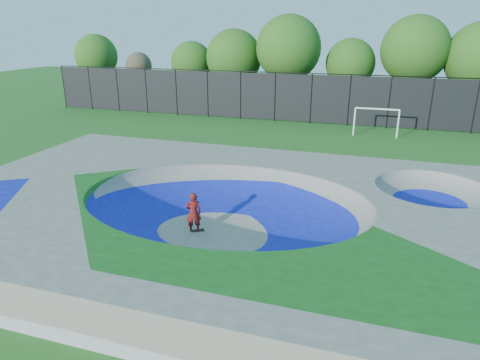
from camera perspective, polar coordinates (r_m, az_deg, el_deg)
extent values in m
plane|color=#1D5918|center=(16.56, -2.00, -7.05)|extent=(120.00, 120.00, 0.00)
cube|color=gray|center=(16.24, -2.03, -4.69)|extent=(22.00, 14.00, 1.50)
imported|color=red|center=(16.37, -6.23, -4.36)|extent=(0.70, 0.62, 1.62)
cube|color=black|center=(16.71, -6.13, -6.82)|extent=(0.76, 0.64, 0.05)
cylinder|color=white|center=(32.41, 15.00, 7.53)|extent=(0.12, 0.12, 2.00)
cylinder|color=white|center=(32.43, 20.32, 6.99)|extent=(0.12, 0.12, 2.00)
cylinder|color=white|center=(32.20, 17.85, 9.00)|extent=(3.00, 0.12, 0.12)
cylinder|color=black|center=(45.73, -22.43, 11.38)|extent=(0.09, 0.09, 4.00)
cylinder|color=black|center=(43.88, -19.34, 11.46)|extent=(0.09, 0.09, 4.00)
cylinder|color=black|center=(42.18, -15.99, 11.51)|extent=(0.09, 0.09, 4.00)
cylinder|color=black|center=(40.62, -12.37, 11.52)|extent=(0.09, 0.09, 4.00)
cylinder|color=black|center=(39.22, -8.47, 11.48)|extent=(0.09, 0.09, 4.00)
cylinder|color=black|center=(38.02, -4.31, 11.37)|extent=(0.09, 0.09, 4.00)
cylinder|color=black|center=(37.02, 0.09, 11.20)|extent=(0.09, 0.09, 4.00)
cylinder|color=black|center=(36.24, 4.70, 10.96)|extent=(0.09, 0.09, 4.00)
cylinder|color=black|center=(35.70, 9.47, 10.63)|extent=(0.09, 0.09, 4.00)
cylinder|color=black|center=(35.40, 14.35, 10.22)|extent=(0.09, 0.09, 4.00)
cylinder|color=black|center=(35.35, 19.26, 9.73)|extent=(0.09, 0.09, 4.00)
cylinder|color=black|center=(35.56, 24.13, 9.17)|extent=(0.09, 0.09, 4.00)
cylinder|color=black|center=(36.02, 28.89, 8.56)|extent=(0.09, 0.09, 4.00)
cube|color=black|center=(35.70, 9.47, 10.63)|extent=(48.00, 0.03, 3.80)
cylinder|color=black|center=(35.45, 9.66, 13.82)|extent=(48.00, 0.08, 0.08)
cylinder|color=#412D20|center=(49.74, -18.23, 11.83)|extent=(0.44, 0.44, 2.98)
sphere|color=#265616|center=(49.46, -18.62, 15.43)|extent=(4.42, 4.42, 4.42)
cylinder|color=#412D20|center=(46.34, -13.10, 11.62)|extent=(0.44, 0.44, 2.72)
sphere|color=#4E4731|center=(46.08, -13.34, 14.65)|extent=(2.60, 2.60, 2.60)
cylinder|color=#412D20|center=(44.98, -6.31, 11.70)|extent=(0.44, 0.44, 2.61)
sphere|color=#265616|center=(44.68, -6.45, 15.32)|extent=(4.13, 4.13, 4.13)
cylinder|color=#412D20|center=(42.31, -0.80, 11.46)|extent=(0.44, 0.44, 2.81)
sphere|color=#265616|center=(41.96, -0.82, 16.01)|extent=(5.23, 5.23, 5.23)
cylinder|color=#412D20|center=(40.09, 6.28, 11.44)|extent=(0.44, 0.44, 3.58)
sphere|color=#265616|center=(39.73, 6.50, 17.08)|extent=(5.75, 5.75, 5.75)
cylinder|color=#412D20|center=(41.00, 14.12, 10.61)|extent=(0.44, 0.44, 2.81)
sphere|color=#265616|center=(40.66, 14.48, 14.83)|extent=(4.34, 4.34, 4.34)
cylinder|color=#412D20|center=(41.04, 21.61, 10.38)|extent=(0.44, 0.44, 3.56)
sphere|color=#265616|center=(40.69, 22.31, 15.79)|extent=(5.68, 5.68, 5.68)
cylinder|color=#412D20|center=(41.64, 28.67, 9.07)|extent=(0.44, 0.44, 2.97)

